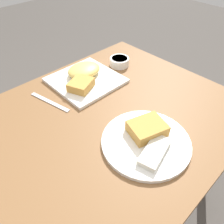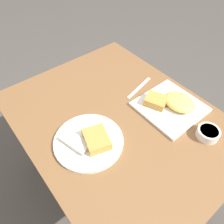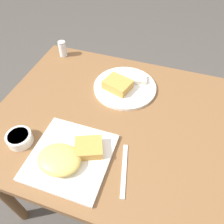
% 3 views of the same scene
% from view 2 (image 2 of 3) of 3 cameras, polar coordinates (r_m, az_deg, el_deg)
% --- Properties ---
extents(ground_plane, '(8.00, 8.00, 0.00)m').
position_cam_2_polar(ground_plane, '(1.62, 1.07, -17.87)').
color(ground_plane, '#4C4742').
extents(dining_table, '(1.06, 0.83, 0.70)m').
position_cam_2_polar(dining_table, '(1.08, 1.54, -4.18)').
color(dining_table, brown).
rests_on(dining_table, ground_plane).
extents(plate_square_near, '(0.28, 0.28, 0.06)m').
position_cam_2_polar(plate_square_near, '(1.09, 15.31, 2.00)').
color(plate_square_near, white).
rests_on(plate_square_near, dining_table).
extents(plate_oval_far, '(0.29, 0.29, 0.05)m').
position_cam_2_polar(plate_oval_far, '(0.93, -5.92, -7.50)').
color(plate_oval_far, white).
rests_on(plate_oval_far, dining_table).
extents(sauce_ramekin, '(0.10, 0.10, 0.04)m').
position_cam_2_polar(sauce_ramekin, '(1.02, 23.79, -5.06)').
color(sauce_ramekin, white).
rests_on(sauce_ramekin, dining_table).
extents(butter_knife, '(0.06, 0.20, 0.00)m').
position_cam_2_polar(butter_knife, '(1.17, 7.10, 6.33)').
color(butter_knife, silver).
rests_on(butter_knife, dining_table).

